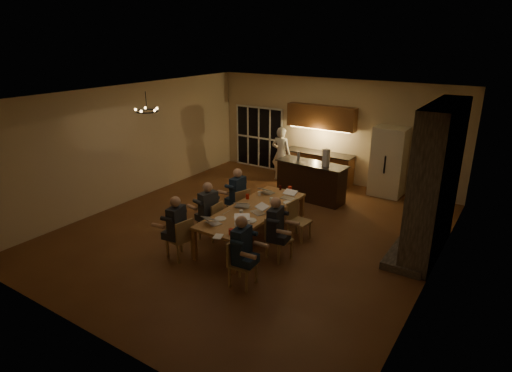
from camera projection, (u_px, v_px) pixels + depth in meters
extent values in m
plane|color=brown|center=(253.00, 231.00, 10.24)|extent=(9.00, 9.00, 0.00)
cube|color=#C9AD8E|center=(333.00, 131.00, 13.26)|extent=(8.00, 0.04, 3.20)
cube|color=#C9AD8E|center=(131.00, 143.00, 11.77)|extent=(0.04, 9.00, 3.20)
cube|color=#C9AD8E|center=(440.00, 203.00, 7.63)|extent=(0.04, 9.00, 3.20)
cube|color=white|center=(252.00, 94.00, 9.15)|extent=(8.00, 9.00, 0.04)
cube|color=black|center=(259.00, 138.00, 14.80)|extent=(1.86, 0.08, 2.10)
cube|color=#62584D|center=(436.00, 181.00, 8.74)|extent=(0.58, 2.50, 3.20)
cube|color=#ECE4C6|center=(388.00, 162.00, 12.19)|extent=(0.90, 0.68, 2.00)
cube|color=tan|center=(253.00, 224.00, 9.68)|extent=(1.10, 3.02, 0.75)
cube|color=black|center=(311.00, 181.00, 11.99)|extent=(2.04, 0.81, 1.08)
imported|color=white|center=(281.00, 154.00, 13.52)|extent=(0.66, 0.47, 1.73)
torus|color=black|center=(147.00, 111.00, 9.92)|extent=(0.54, 0.54, 0.03)
cylinder|color=white|center=(241.00, 212.00, 9.25)|extent=(0.09, 0.09, 0.10)
cylinder|color=white|center=(271.00, 200.00, 9.95)|extent=(0.09, 0.09, 0.10)
cylinder|color=white|center=(259.00, 194.00, 10.34)|extent=(0.08, 0.08, 0.10)
cylinder|color=#B41A0C|center=(231.00, 232.00, 8.32)|extent=(0.10, 0.10, 0.12)
cylinder|color=#B41A0C|center=(247.00, 196.00, 10.12)|extent=(0.08, 0.08, 0.12)
cylinder|color=#B41A0C|center=(290.00, 189.00, 10.63)|extent=(0.10, 0.10, 0.12)
cylinder|color=#B2B2B7|center=(238.00, 218.00, 8.96)|extent=(0.07, 0.07, 0.12)
cylinder|color=#3F0F0C|center=(280.00, 188.00, 10.70)|extent=(0.06, 0.06, 0.12)
cylinder|color=#B2B2B7|center=(276.00, 207.00, 9.52)|extent=(0.06, 0.06, 0.12)
cylinder|color=white|center=(250.00, 220.00, 8.95)|extent=(0.27, 0.27, 0.02)
cylinder|color=white|center=(220.00, 219.00, 9.03)|extent=(0.25, 0.25, 0.02)
cylinder|color=white|center=(288.00, 203.00, 9.90)|extent=(0.23, 0.23, 0.02)
cube|color=white|center=(218.00, 236.00, 8.25)|extent=(0.23, 0.27, 0.01)
cylinder|color=#99999E|center=(298.00, 156.00, 12.06)|extent=(0.08, 0.08, 0.24)
cube|color=silver|center=(326.00, 158.00, 11.43)|extent=(0.18, 0.18, 0.47)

